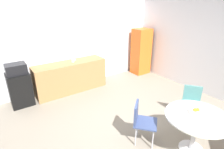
{
  "coord_description": "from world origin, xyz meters",
  "views": [
    {
      "loc": [
        -2.07,
        -2.2,
        2.58
      ],
      "look_at": [
        0.21,
        1.08,
        0.95
      ],
      "focal_mm": 29.13,
      "sensor_mm": 36.0,
      "label": 1
    }
  ],
  "objects_px": {
    "chair_teal": "(192,100)",
    "fruit_bowl": "(197,112)",
    "round_table": "(196,123)",
    "mug_white": "(73,60)",
    "locker_cabinet": "(141,52)",
    "mini_fridge": "(20,89)",
    "microwave": "(16,69)",
    "chair_navy": "(141,118)"
  },
  "relations": [
    {
      "from": "mini_fridge",
      "to": "mug_white",
      "type": "height_order",
      "value": "mug_white"
    },
    {
      "from": "mini_fridge",
      "to": "mug_white",
      "type": "distance_m",
      "value": 1.6
    },
    {
      "from": "chair_teal",
      "to": "chair_navy",
      "type": "height_order",
      "value": "same"
    },
    {
      "from": "mini_fridge",
      "to": "round_table",
      "type": "bearing_deg",
      "value": -57.6
    },
    {
      "from": "locker_cabinet",
      "to": "chair_navy",
      "type": "bearing_deg",
      "value": -133.12
    },
    {
      "from": "chair_teal",
      "to": "chair_navy",
      "type": "distance_m",
      "value": 1.41
    },
    {
      "from": "chair_navy",
      "to": "fruit_bowl",
      "type": "relative_size",
      "value": 3.02
    },
    {
      "from": "locker_cabinet",
      "to": "round_table",
      "type": "relative_size",
      "value": 1.52
    },
    {
      "from": "locker_cabinet",
      "to": "fruit_bowl",
      "type": "bearing_deg",
      "value": -118.86
    },
    {
      "from": "fruit_bowl",
      "to": "mug_white",
      "type": "xyz_separation_m",
      "value": [
        -0.77,
        3.5,
        0.16
      ]
    },
    {
      "from": "mini_fridge",
      "to": "fruit_bowl",
      "type": "relative_size",
      "value": 3.16
    },
    {
      "from": "mini_fridge",
      "to": "round_table",
      "type": "xyz_separation_m",
      "value": [
        2.25,
        -3.55,
        0.17
      ]
    },
    {
      "from": "microwave",
      "to": "chair_teal",
      "type": "bearing_deg",
      "value": -44.5
    },
    {
      "from": "round_table",
      "to": "fruit_bowl",
      "type": "xyz_separation_m",
      "value": [
        0.04,
        0.04,
        0.18
      ]
    },
    {
      "from": "fruit_bowl",
      "to": "microwave",
      "type": "bearing_deg",
      "value": 123.08
    },
    {
      "from": "round_table",
      "to": "chair_teal",
      "type": "bearing_deg",
      "value": 36.71
    },
    {
      "from": "mug_white",
      "to": "locker_cabinet",
      "type": "bearing_deg",
      "value": -1.85
    },
    {
      "from": "round_table",
      "to": "mug_white",
      "type": "bearing_deg",
      "value": 101.78
    },
    {
      "from": "mini_fridge",
      "to": "fruit_bowl",
      "type": "distance_m",
      "value": 4.21
    },
    {
      "from": "chair_teal",
      "to": "chair_navy",
      "type": "xyz_separation_m",
      "value": [
        -1.4,
        0.15,
        0.0
      ]
    },
    {
      "from": "locker_cabinet",
      "to": "mug_white",
      "type": "xyz_separation_m",
      "value": [
        -2.65,
        0.09,
        0.12
      ]
    },
    {
      "from": "fruit_bowl",
      "to": "locker_cabinet",
      "type": "bearing_deg",
      "value": 61.14
    },
    {
      "from": "round_table",
      "to": "locker_cabinet",
      "type": "bearing_deg",
      "value": 60.94
    },
    {
      "from": "mini_fridge",
      "to": "chair_teal",
      "type": "distance_m",
      "value": 4.24
    },
    {
      "from": "mini_fridge",
      "to": "chair_navy",
      "type": "height_order",
      "value": "mini_fridge"
    },
    {
      "from": "mini_fridge",
      "to": "microwave",
      "type": "distance_m",
      "value": 0.56
    },
    {
      "from": "microwave",
      "to": "chair_teal",
      "type": "distance_m",
      "value": 4.27
    },
    {
      "from": "mug_white",
      "to": "chair_navy",
      "type": "bearing_deg",
      "value": -87.81
    },
    {
      "from": "fruit_bowl",
      "to": "mug_white",
      "type": "relative_size",
      "value": 2.13
    },
    {
      "from": "round_table",
      "to": "fruit_bowl",
      "type": "distance_m",
      "value": 0.19
    },
    {
      "from": "round_table",
      "to": "fruit_bowl",
      "type": "relative_size",
      "value": 3.97
    },
    {
      "from": "chair_teal",
      "to": "fruit_bowl",
      "type": "distance_m",
      "value": 0.95
    },
    {
      "from": "locker_cabinet",
      "to": "mug_white",
      "type": "distance_m",
      "value": 2.66
    },
    {
      "from": "microwave",
      "to": "fruit_bowl",
      "type": "distance_m",
      "value": 4.2
    },
    {
      "from": "chair_teal",
      "to": "fruit_bowl",
      "type": "xyz_separation_m",
      "value": [
        -0.74,
        -0.54,
        0.26
      ]
    },
    {
      "from": "microwave",
      "to": "chair_navy",
      "type": "distance_m",
      "value": 3.29
    },
    {
      "from": "fruit_bowl",
      "to": "mug_white",
      "type": "height_order",
      "value": "mug_white"
    },
    {
      "from": "locker_cabinet",
      "to": "chair_navy",
      "type": "distance_m",
      "value": 3.74
    },
    {
      "from": "mini_fridge",
      "to": "round_table",
      "type": "height_order",
      "value": "mini_fridge"
    },
    {
      "from": "locker_cabinet",
      "to": "chair_teal",
      "type": "distance_m",
      "value": 3.11
    },
    {
      "from": "mini_fridge",
      "to": "locker_cabinet",
      "type": "relative_size",
      "value": 0.52
    },
    {
      "from": "mini_fridge",
      "to": "mug_white",
      "type": "xyz_separation_m",
      "value": [
        1.52,
        -0.01,
        0.51
      ]
    }
  ]
}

